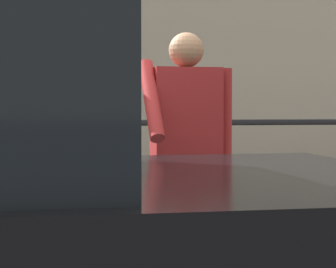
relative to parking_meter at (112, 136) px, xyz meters
name	(u,v)px	position (x,y,z in m)	size (l,w,h in m)	color
parking_meter	(112,136)	(0.00, 0.00, 0.00)	(0.16, 0.17, 1.45)	slate
pedestrian_at_meter	(186,145)	(0.49, 0.04, -0.07)	(0.62, 0.52, 1.69)	brown
background_railing	(48,154)	(-0.39, 2.27, -0.26)	(24.06, 0.06, 1.10)	black
backdrop_wall	(47,95)	(-0.39, 4.79, 0.36)	(32.00, 0.50, 3.11)	#ADA38E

